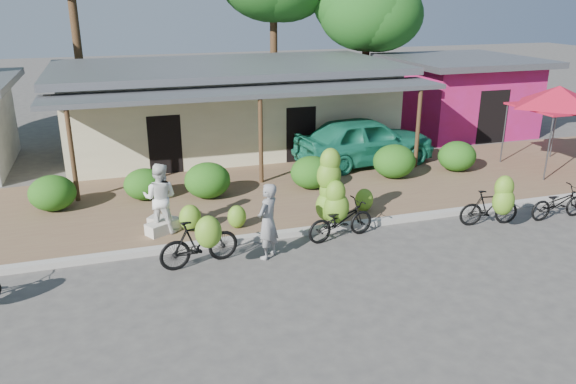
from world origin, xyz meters
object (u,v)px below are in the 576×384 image
Objects in this scene: vendor at (268,221)px; tree_near_right at (363,8)px; teal_van at (365,140)px; sack_near at (163,227)px; bike_right at (494,204)px; bike_far_right at (559,203)px; bike_left at (201,241)px; red_canopy at (558,97)px; bystander at (160,198)px; sack_far at (163,222)px; bike_center at (336,205)px.

tree_near_right is at bearing -164.97° from vendor.
sack_near is at bearing 112.58° from teal_van.
vendor is at bearing 98.46° from bike_right.
bike_far_right is 10.68m from sack_near.
sack_near is at bearing 7.76° from bike_left.
bike_far_right is (-2.92, -3.70, -2.15)m from red_canopy.
tree_near_right is 3.89× the size of bystander.
red_canopy reaches higher than bike_right.
red_canopy is 13.40m from bike_left.
tree_near_right reaches higher than sack_far.
vendor is (-1.98, -0.70, 0.08)m from bike_center.
red_canopy is at bearing 7.08° from sack_near.
teal_van is (-3.27, -7.61, -4.25)m from tree_near_right.
bike_far_right is (-0.28, -13.72, -4.77)m from tree_near_right.
tree_near_right is 3.63× the size of bike_left.
bike_far_right is 10.72m from bystander.
bike_far_right is 8.27m from vendor.
tree_near_right is at bearing 47.35° from sack_near.
vendor reaches higher than sack_near.
bike_right is (-5.06, -3.70, -1.95)m from red_canopy.
sack_far is (-8.31, 2.37, -0.41)m from bike_right.
bike_right is 0.93× the size of vendor.
sack_far is (0.04, 0.34, -0.01)m from sack_near.
bystander reaches higher than sack_near.
bike_left is 2.20m from bystander.
red_canopy is at bearing -38.73° from bike_far_right.
sack_far is 0.15× the size of teal_van.
bike_center is 2.11m from vendor.
bike_right is at bearing -15.92° from sack_far.
bike_left is (-10.11, -13.63, -4.59)m from tree_near_right.
tree_near_right is 3.99× the size of bike_far_right.
vendor is at bearing -122.07° from tree_near_right.
tree_near_right is 16.38m from sack_far.
teal_van is at bearing 28.50° from sack_near.
bystander is 8.48m from teal_van.
tree_near_right is at bearing -0.64° from bike_right.
red_canopy is at bearing -44.49° from bike_right.
tree_near_right is 16.65m from vendor.
teal_van reaches higher than sack_near.
sack_near is at bearing 116.13° from bystander.
bystander is (-10.49, 2.15, 0.56)m from bike_far_right.
bike_right is at bearing 136.22° from vendor.
sack_far is at bearing 110.68° from teal_van.
sack_near is 0.17× the size of teal_van.
vendor is 1.01× the size of bystander.
sack_near is at bearing -97.30° from sack_far.
bike_center is at bearing -162.50° from red_canopy.
bike_right is 8.64m from bystander.
tree_near_right reaches higher than sack_near.
bike_center is at bearing -20.65° from sack_far.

